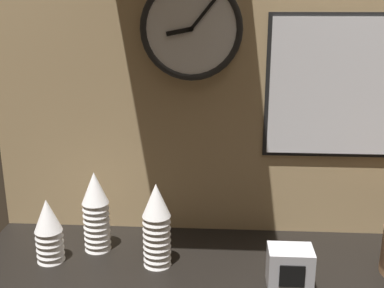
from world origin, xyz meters
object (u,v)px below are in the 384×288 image
(cup_stack_far_left, at_px, (49,230))
(menu_board, at_px, (336,87))
(cup_stack_center_left, at_px, (157,225))
(napkin_dispenser, at_px, (290,267))
(cup_stack_left, at_px, (96,211))
(wall_clock, at_px, (191,29))

(cup_stack_far_left, height_order, menu_board, menu_board)
(cup_stack_center_left, xyz_separation_m, napkin_dispenser, (0.37, -0.09, -0.07))
(cup_stack_far_left, height_order, cup_stack_center_left, cup_stack_center_left)
(cup_stack_center_left, bearing_deg, cup_stack_left, 157.85)
(wall_clock, bearing_deg, cup_stack_far_left, -151.93)
(napkin_dispenser, bearing_deg, cup_stack_left, 163.63)
(cup_stack_left, relative_size, wall_clock, 0.82)
(cup_stack_far_left, relative_size, menu_board, 0.44)
(cup_stack_center_left, bearing_deg, wall_clock, 68.74)
(cup_stack_left, relative_size, menu_board, 0.57)
(wall_clock, relative_size, menu_board, 0.70)
(cup_stack_far_left, distance_m, cup_stack_left, 0.15)
(wall_clock, bearing_deg, cup_stack_left, -153.69)
(menu_board, bearing_deg, cup_stack_left, -168.39)
(cup_stack_center_left, height_order, menu_board, menu_board)
(cup_stack_far_left, bearing_deg, menu_board, 14.89)
(napkin_dispenser, bearing_deg, menu_board, 63.67)
(cup_stack_far_left, xyz_separation_m, menu_board, (0.84, 0.22, 0.39))
(cup_stack_far_left, height_order, cup_stack_left, cup_stack_left)
(cup_stack_center_left, relative_size, cup_stack_left, 1.00)
(cup_stack_far_left, height_order, napkin_dispenser, cup_stack_far_left)
(menu_board, bearing_deg, cup_stack_far_left, -165.11)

